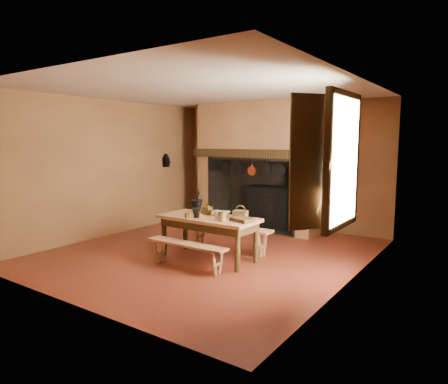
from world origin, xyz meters
name	(u,v)px	position (x,y,z in m)	size (l,w,h in m)	color
floor	(209,252)	(0.00, 0.00, 0.00)	(5.50, 5.50, 0.00)	maroon
ceiling	(208,90)	(0.00, 0.00, 2.80)	(5.50, 5.50, 0.00)	silver
back_wall	(280,165)	(0.00, 2.75, 1.40)	(5.00, 0.02, 2.80)	brown
wall_left	(112,168)	(-2.50, 0.00, 1.40)	(0.02, 5.50, 2.80)	brown
wall_right	(355,182)	(2.50, 0.00, 1.40)	(0.02, 5.50, 2.80)	brown
wall_front	(67,189)	(0.00, -2.75, 1.40)	(5.00, 0.02, 2.80)	brown
chimney_breast	(260,147)	(-0.30, 2.31, 1.81)	(2.95, 0.96, 2.80)	brown
iron_range	(272,206)	(-0.04, 2.45, 0.48)	(1.12, 0.55, 1.60)	black
hearth_pans	(229,220)	(-1.05, 2.22, 0.09)	(0.51, 0.62, 0.20)	gold
hanging_pans	(246,169)	(-0.34, 1.81, 1.36)	(1.92, 0.29, 0.27)	black
onion_string	(304,173)	(1.00, 1.79, 1.33)	(0.12, 0.10, 0.46)	#AF6D20
herb_bunch	(313,171)	(1.18, 1.79, 1.38)	(0.20, 0.20, 0.35)	brown
window	(335,161)	(2.35, -0.40, 1.70)	(0.39, 1.75, 1.76)	white
wall_coffee_mill	(166,159)	(-2.42, 1.55, 1.52)	(0.23, 0.16, 0.31)	black
work_table	(209,223)	(0.25, -0.34, 0.61)	(1.66, 0.74, 0.72)	tan
bench_front	(187,249)	(0.25, -0.90, 0.30)	(1.42, 0.25, 0.40)	tan
bench_back	(229,232)	(0.25, 0.26, 0.35)	(1.65, 0.29, 0.46)	tan
mortar_large	(197,205)	(-0.17, -0.13, 0.84)	(0.22, 0.22, 0.37)	black
mortar_small	(196,212)	(0.13, -0.52, 0.81)	(0.15, 0.15, 0.26)	black
coffee_grinder	(207,210)	(0.12, -0.20, 0.80)	(0.18, 0.14, 0.20)	#342410
brass_mug_a	(187,216)	(0.02, -0.63, 0.76)	(0.07, 0.07, 0.08)	gold
brass_mug_b	(212,213)	(0.25, -0.23, 0.77)	(0.08, 0.08, 0.09)	gold
mixing_bowl	(221,214)	(0.39, -0.17, 0.76)	(0.29, 0.29, 0.07)	beige
stoneware_crock	(222,216)	(0.66, -0.54, 0.80)	(0.13, 0.13, 0.16)	brown
glass_jar	(217,215)	(0.51, -0.48, 0.80)	(0.09, 0.09, 0.15)	beige
wicker_basket	(240,214)	(0.73, -0.12, 0.79)	(0.25, 0.20, 0.21)	#553619
wooden_tray	(242,220)	(0.91, -0.36, 0.75)	(0.34, 0.24, 0.06)	#342410
brass_cup	(198,214)	(0.12, -0.45, 0.77)	(0.13, 0.13, 0.10)	gold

